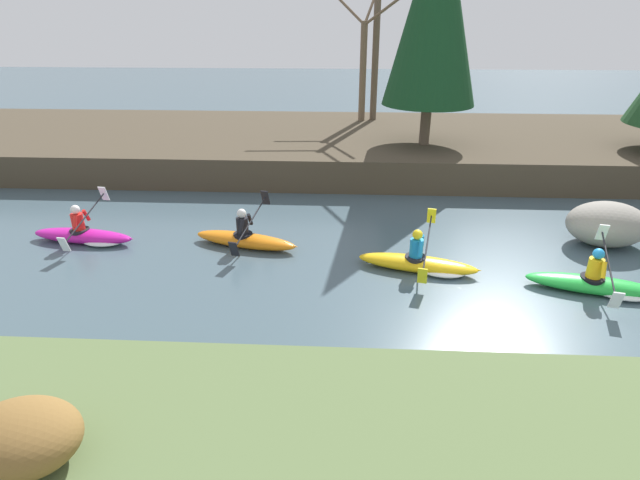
% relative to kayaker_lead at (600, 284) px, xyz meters
% --- Properties ---
extents(ground_plane, '(90.00, 90.00, 0.00)m').
position_rel_kayaker_lead_xyz_m(ground_plane, '(-1.77, 0.30, -0.20)').
color(ground_plane, '#425660').
extents(riverbank_far, '(44.00, 8.68, 1.08)m').
position_rel_kayaker_lead_xyz_m(riverbank_far, '(-1.77, 10.30, 0.34)').
color(riverbank_far, '#473D2D').
rests_on(riverbank_far, ground).
extents(conifer_tree_far_left, '(3.17, 3.17, 7.69)m').
position_rel_kayaker_lead_xyz_m(conifer_tree_far_left, '(-2.61, 8.49, 5.41)').
color(conifer_tree_far_left, brown).
rests_on(conifer_tree_far_left, riverbank_far).
extents(bare_tree_upstream, '(2.95, 2.92, 5.30)m').
position_rel_kayaker_lead_xyz_m(bare_tree_upstream, '(-4.74, 12.69, 3.38)').
color(bare_tree_upstream, brown).
rests_on(bare_tree_upstream, riverbank_far).
extents(bare_tree_mid_upstream, '(4.07, 4.03, 7.44)m').
position_rel_kayaker_lead_xyz_m(bare_tree_mid_upstream, '(-4.22, 12.97, 4.38)').
color(bare_tree_mid_upstream, brown).
rests_on(bare_tree_mid_upstream, riverbank_far).
extents(shrub_clump_nearest, '(1.31, 1.09, 0.71)m').
position_rel_kayaker_lead_xyz_m(shrub_clump_nearest, '(-8.86, -5.56, 0.98)').
color(shrub_clump_nearest, brown).
rests_on(shrub_clump_nearest, riverbank_near).
extents(kayaker_lead, '(2.79, 2.05, 1.20)m').
position_rel_kayaker_lead_xyz_m(kayaker_lead, '(0.00, 0.00, 0.00)').
color(kayaker_lead, green).
rests_on(kayaker_lead, ground).
extents(kayaker_middle, '(2.79, 2.06, 1.20)m').
position_rel_kayaker_lead_xyz_m(kayaker_middle, '(-3.59, 0.78, 0.00)').
color(kayaker_middle, yellow).
rests_on(kayaker_middle, ground).
extents(kayaker_trailing, '(2.78, 2.04, 1.20)m').
position_rel_kayaker_lead_xyz_m(kayaker_trailing, '(-7.85, 1.86, 0.02)').
color(kayaker_trailing, orange).
rests_on(kayaker_trailing, ground).
extents(kayaker_far_back, '(2.79, 2.07, 1.20)m').
position_rel_kayaker_lead_xyz_m(kayaker_far_back, '(-11.98, 1.89, 0.00)').
color(kayaker_far_back, '#C61999').
rests_on(kayaker_far_back, ground).
extents(boulder_midstream, '(1.95, 1.53, 1.10)m').
position_rel_kayaker_lead_xyz_m(boulder_midstream, '(1.21, 2.50, 0.35)').
color(boulder_midstream, gray).
rests_on(boulder_midstream, ground).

